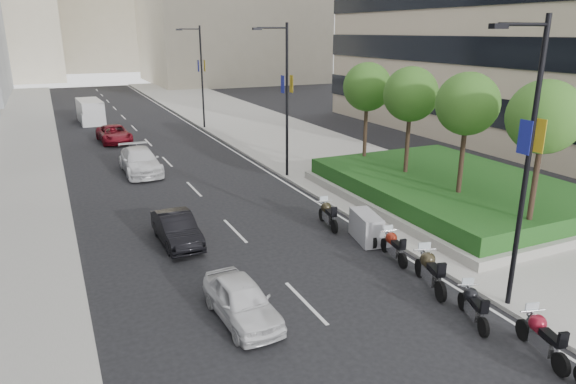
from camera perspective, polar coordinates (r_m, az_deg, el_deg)
ground at (r=15.16m, az=14.48°, el=-17.42°), size 160.00×160.00×0.00m
sidewalk_right at (r=43.83m, az=-1.12°, el=6.33°), size 10.00×100.00×0.15m
lane_edge at (r=42.03m, az=-7.77°, el=5.59°), size 0.12×100.00×0.01m
lane_centre at (r=40.85m, az=-14.77°, el=4.83°), size 0.12×100.00×0.01m
planter at (r=27.89m, az=17.70°, el=-0.45°), size 10.00×14.00×0.40m
hedge at (r=27.72m, az=17.81°, el=0.73°), size 9.40×13.40×0.80m
tree_0 at (r=21.72m, az=26.60°, el=7.40°), size 2.80×2.80×6.30m
tree_1 at (r=24.38m, az=19.31°, el=9.17°), size 2.80×2.80×6.30m
tree_2 at (r=27.37m, az=13.48°, el=10.47°), size 2.80×2.80×6.30m
tree_3 at (r=30.60m, az=8.80°, el=11.43°), size 2.80×2.80×6.30m
lamp_post_0 at (r=16.59m, az=24.85°, el=3.77°), size 2.34×0.45×9.00m
lamp_post_1 at (r=30.27m, az=-0.39°, el=10.88°), size 2.34×0.45×9.00m
lamp_post_2 at (r=47.17m, az=-9.75°, el=13.00°), size 2.34×0.45×9.00m
motorcycle_1 at (r=16.04m, az=26.36°, el=-14.19°), size 0.88×2.20×1.12m
motorcycle_2 at (r=16.94m, az=19.87°, el=-11.78°), size 0.93×1.99×1.04m
motorcycle_3 at (r=18.51m, az=15.50°, el=-8.41°), size 1.00×2.39×1.22m
motorcycle_4 at (r=20.42m, az=11.64°, el=-5.91°), size 0.70×2.09×1.05m
motorcycle_5 at (r=21.95m, az=8.65°, el=-3.91°), size 1.21×2.14×1.22m
motorcycle_6 at (r=23.35m, az=4.45°, el=-2.50°), size 0.73×2.19×1.09m
car_a at (r=16.13m, az=-5.17°, el=-11.90°), size 1.70×3.85×1.29m
car_b at (r=21.95m, az=-12.27°, el=-4.01°), size 1.46×3.96×1.29m
car_c at (r=33.43m, az=-16.12°, el=3.33°), size 2.17×5.29×1.53m
car_d at (r=43.51m, az=-18.76°, el=6.13°), size 2.53×4.99×1.35m
delivery_van at (r=53.58m, az=-21.08°, el=8.25°), size 2.26×5.33×2.20m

